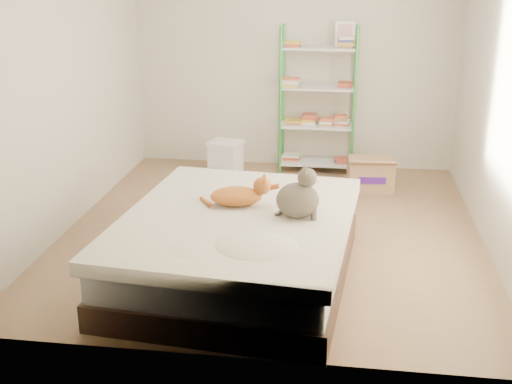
% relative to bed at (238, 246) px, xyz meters
% --- Properties ---
extents(room, '(3.81, 4.21, 2.61)m').
position_rel_bed_xyz_m(room, '(0.16, 1.02, 1.03)').
color(room, '#84604D').
rests_on(room, ground).
extents(bed, '(1.88, 2.27, 0.54)m').
position_rel_bed_xyz_m(bed, '(0.00, 0.00, 0.00)').
color(bed, '#4D3928').
rests_on(bed, ground).
extents(orange_cat, '(0.52, 0.33, 0.20)m').
position_rel_bed_xyz_m(orange_cat, '(-0.04, 0.18, 0.37)').
color(orange_cat, '#C27025').
rests_on(orange_cat, bed).
extents(grey_cat, '(0.36, 0.31, 0.39)m').
position_rel_bed_xyz_m(grey_cat, '(0.46, -0.00, 0.47)').
color(grey_cat, '#6B6050').
rests_on(grey_cat, bed).
extents(shelf_unit, '(0.88, 0.36, 1.74)m').
position_rel_bed_xyz_m(shelf_unit, '(0.47, 2.90, 0.54)').
color(shelf_unit, green).
rests_on(shelf_unit, ground).
extents(cardboard_box, '(0.51, 0.50, 0.39)m').
position_rel_bed_xyz_m(cardboard_box, '(1.09, 2.29, -0.10)').
color(cardboard_box, tan).
rests_on(cardboard_box, ground).
extents(white_bin, '(0.43, 0.40, 0.42)m').
position_rel_bed_xyz_m(white_bin, '(-0.57, 2.52, -0.06)').
color(white_bin, white).
rests_on(white_bin, ground).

